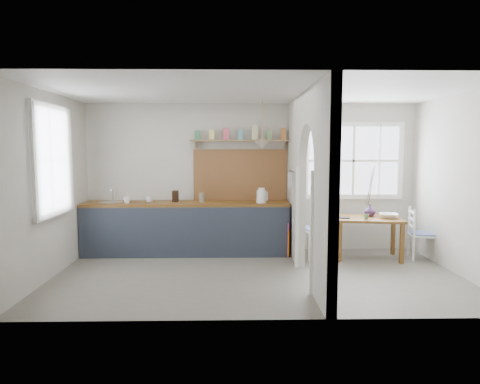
{
  "coord_description": "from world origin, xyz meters",
  "views": [
    {
      "loc": [
        -0.37,
        -5.98,
        1.81
      ],
      "look_at": [
        -0.23,
        0.45,
        1.16
      ],
      "focal_mm": 32.0,
      "sensor_mm": 36.0,
      "label": 1
    }
  ],
  "objects_px": {
    "dining_table": "(367,238)",
    "chair_right": "(423,234)",
    "vase": "(370,210)",
    "kettle": "(261,195)",
    "chair_left": "(317,228)"
  },
  "relations": [
    {
      "from": "dining_table",
      "to": "chair_right",
      "type": "xyz_separation_m",
      "value": [
        0.88,
        -0.1,
        0.09
      ]
    },
    {
      "from": "chair_left",
      "to": "chair_right",
      "type": "relative_size",
      "value": 1.15
    },
    {
      "from": "dining_table",
      "to": "chair_right",
      "type": "relative_size",
      "value": 1.28
    },
    {
      "from": "chair_left",
      "to": "kettle",
      "type": "bearing_deg",
      "value": -108.7
    },
    {
      "from": "dining_table",
      "to": "vase",
      "type": "distance_m",
      "value": 0.47
    },
    {
      "from": "chair_right",
      "to": "kettle",
      "type": "height_order",
      "value": "kettle"
    },
    {
      "from": "chair_left",
      "to": "kettle",
      "type": "xyz_separation_m",
      "value": [
        -0.92,
        0.15,
        0.54
      ]
    },
    {
      "from": "chair_left",
      "to": "vase",
      "type": "height_order",
      "value": "chair_left"
    },
    {
      "from": "vase",
      "to": "kettle",
      "type": "bearing_deg",
      "value": 177.95
    },
    {
      "from": "chair_right",
      "to": "vase",
      "type": "distance_m",
      "value": 0.91
    },
    {
      "from": "kettle",
      "to": "vase",
      "type": "relative_size",
      "value": 1.28
    },
    {
      "from": "chair_left",
      "to": "vase",
      "type": "relative_size",
      "value": 4.92
    },
    {
      "from": "dining_table",
      "to": "chair_right",
      "type": "distance_m",
      "value": 0.89
    },
    {
      "from": "kettle",
      "to": "vase",
      "type": "xyz_separation_m",
      "value": [
        1.83,
        -0.07,
        -0.25
      ]
    },
    {
      "from": "dining_table",
      "to": "chair_left",
      "type": "bearing_deg",
      "value": -175.79
    }
  ]
}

